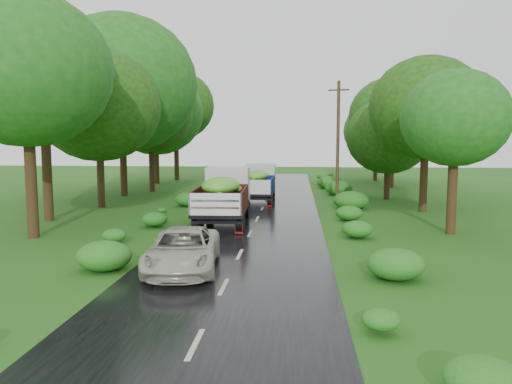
# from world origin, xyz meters

# --- Properties ---
(ground) EXTENTS (120.00, 120.00, 0.00)m
(ground) POSITION_xyz_m (0.00, 0.00, 0.00)
(ground) COLOR #1C4B10
(ground) RESTS_ON ground
(road) EXTENTS (6.50, 80.00, 0.02)m
(road) POSITION_xyz_m (0.00, 5.00, 0.01)
(road) COLOR black
(road) RESTS_ON ground
(road_lines) EXTENTS (0.12, 69.60, 0.00)m
(road_lines) POSITION_xyz_m (0.00, 6.00, 0.02)
(road_lines) COLOR #BFB78C
(road_lines) RESTS_ON road
(truck_near) EXTENTS (2.48, 6.49, 2.70)m
(truck_near) POSITION_xyz_m (-1.53, 10.59, 1.52)
(truck_near) COLOR black
(truck_near) RESTS_ON ground
(truck_far) EXTENTS (2.11, 5.84, 2.45)m
(truck_far) POSITION_xyz_m (-0.48, 19.21, 1.39)
(truck_far) COLOR black
(truck_far) RESTS_ON ground
(car) EXTENTS (2.64, 4.90, 1.31)m
(car) POSITION_xyz_m (-1.56, 1.71, 0.67)
(car) COLOR #B9B8A5
(car) RESTS_ON road
(utility_pole) EXTENTS (1.39, 0.41, 8.02)m
(utility_pole) POSITION_xyz_m (4.79, 20.36, 4.13)
(utility_pole) COLOR #382616
(utility_pole) RESTS_ON ground
(trees_left) EXTENTS (5.83, 32.99, 10.20)m
(trees_left) POSITION_xyz_m (-10.20, 21.73, 7.00)
(trees_left) COLOR black
(trees_left) RESTS_ON ground
(trees_right) EXTENTS (5.48, 31.50, 7.77)m
(trees_right) POSITION_xyz_m (9.40, 23.90, 5.30)
(trees_right) COLOR black
(trees_right) RESTS_ON ground
(shrubs) EXTENTS (11.90, 44.00, 0.70)m
(shrubs) POSITION_xyz_m (0.00, 14.00, 0.35)
(shrubs) COLOR #256918
(shrubs) RESTS_ON ground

